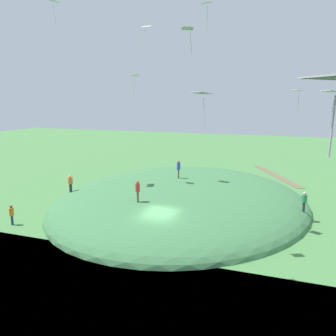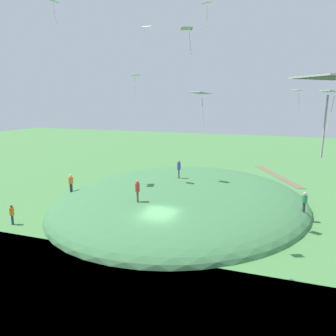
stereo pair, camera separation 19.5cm
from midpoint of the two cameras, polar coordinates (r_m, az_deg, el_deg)
ground_plane at (r=26.68m, az=-1.30°, el=-11.39°), size 160.00×160.00×0.00m
grass_hill at (r=35.24m, az=2.39°, el=-5.71°), size 28.94×24.56×5.00m
dirt_path at (r=49.60m, az=17.49°, el=-1.22°), size 13.06×7.25×0.04m
person_near_shore at (r=34.54m, az=1.95°, el=0.22°), size 0.50×0.50×1.83m
person_walking_path at (r=35.64m, az=-15.46°, el=-2.07°), size 0.56×0.56×1.78m
person_on_hilltop at (r=31.72m, az=-24.02°, el=-6.60°), size 0.49×0.49×1.70m
person_watching_kites at (r=28.00m, az=-4.82°, el=-3.31°), size 0.52×0.52×1.79m
person_with_child at (r=31.62m, az=21.59°, el=-4.82°), size 0.58×0.58×1.71m
kite_2 at (r=18.76m, az=5.56°, el=11.88°), size 1.23×1.26×1.86m
kite_3 at (r=34.64m, az=-3.43°, el=21.93°), size 0.68×0.96×1.89m
kite_4 at (r=35.01m, az=-18.08°, el=24.43°), size 1.24×0.99×1.98m
kite_5 at (r=23.07m, az=3.42°, el=21.54°), size 0.77×0.88×1.68m
kite_6 at (r=32.83m, az=-5.30°, el=14.54°), size 0.62×0.82×2.19m
kite_8 at (r=30.47m, az=20.60°, el=11.53°), size 0.90×0.86×1.86m
kite_13 at (r=6.92m, az=25.95°, el=12.86°), size 1.45×1.42×1.47m
kite_14 at (r=27.78m, az=6.49°, el=24.89°), size 0.90×1.00×2.23m
kite_15 at (r=21.49m, az=25.06°, el=10.83°), size 0.99×0.95×2.18m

